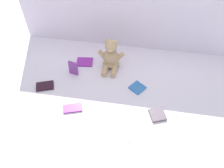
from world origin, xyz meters
name	(u,v)px	position (x,y,z in m)	size (l,w,h in m)	color
ground_plane	(117,83)	(0.00, 0.00, 0.00)	(3.20, 3.20, 0.00)	silver
backdrop_drape	(126,13)	(0.00, 0.43, 0.30)	(1.66, 0.03, 0.60)	silver
teddy_bear	(111,57)	(-0.07, 0.16, 0.09)	(0.20, 0.18, 0.24)	tan
book_case_0	(157,115)	(0.29, -0.23, 0.01)	(0.09, 0.10, 0.02)	#574B55
book_case_1	(73,68)	(-0.33, 0.05, 0.06)	(0.07, 0.02, 0.11)	#803B96
book_case_2	(45,86)	(-0.50, -0.12, 0.01)	(0.08, 0.12, 0.02)	black
book_case_3	(73,108)	(-0.26, -0.27, 0.01)	(0.07, 0.12, 0.01)	purple
book_case_4	(122,134)	(0.09, -0.40, 0.00)	(0.09, 0.14, 0.01)	white
book_case_5	(137,88)	(0.15, -0.03, 0.01)	(0.09, 0.09, 0.01)	#2B66B0
book_case_6	(85,62)	(-0.28, 0.17, 0.01)	(0.09, 0.12, 0.01)	#822595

